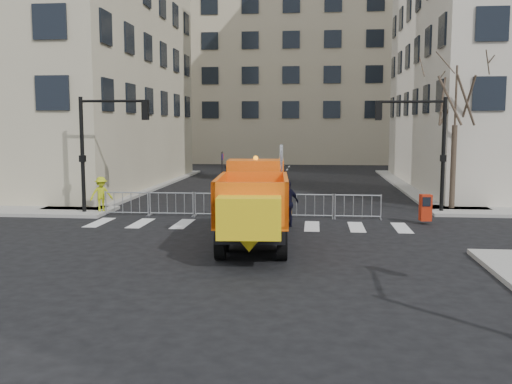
# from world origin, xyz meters

# --- Properties ---
(ground) EXTENTS (120.00, 120.00, 0.00)m
(ground) POSITION_xyz_m (0.00, 0.00, 0.00)
(ground) COLOR black
(ground) RESTS_ON ground
(sidewalk_back) EXTENTS (64.00, 5.00, 0.15)m
(sidewalk_back) POSITION_xyz_m (0.00, 8.50, 0.07)
(sidewalk_back) COLOR gray
(sidewalk_back) RESTS_ON ground
(building_far) EXTENTS (30.00, 18.00, 24.00)m
(building_far) POSITION_xyz_m (0.00, 52.00, 12.00)
(building_far) COLOR #BEB091
(building_far) RESTS_ON ground
(traffic_light_left) EXTENTS (0.18, 0.18, 5.40)m
(traffic_light_left) POSITION_xyz_m (-8.00, 7.50, 2.70)
(traffic_light_left) COLOR black
(traffic_light_left) RESTS_ON ground
(traffic_light_right) EXTENTS (0.18, 0.18, 5.40)m
(traffic_light_right) POSITION_xyz_m (8.50, 9.50, 2.70)
(traffic_light_right) COLOR black
(traffic_light_right) RESTS_ON ground
(crowd_barriers) EXTENTS (12.60, 0.60, 1.10)m
(crowd_barriers) POSITION_xyz_m (-0.75, 7.60, 0.55)
(crowd_barriers) COLOR #9EA0A5
(crowd_barriers) RESTS_ON ground
(street_tree) EXTENTS (3.00, 3.00, 7.50)m
(street_tree) POSITION_xyz_m (9.20, 10.50, 3.75)
(street_tree) COLOR #382B21
(street_tree) RESTS_ON ground
(plow_truck) EXTENTS (3.10, 8.94, 3.42)m
(plow_truck) POSITION_xyz_m (0.53, 1.53, 1.52)
(plow_truck) COLOR black
(plow_truck) RESTS_ON ground
(cop_a) EXTENTS (0.87, 0.75, 2.03)m
(cop_a) POSITION_xyz_m (-0.79, 7.00, 1.02)
(cop_a) COLOR black
(cop_a) RESTS_ON ground
(cop_b) EXTENTS (1.25, 1.17, 2.04)m
(cop_b) POSITION_xyz_m (0.49, 7.00, 1.02)
(cop_b) COLOR black
(cop_b) RESTS_ON ground
(cop_c) EXTENTS (1.14, 1.14, 1.94)m
(cop_c) POSITION_xyz_m (1.51, 5.27, 0.97)
(cop_c) COLOR black
(cop_c) RESTS_ON ground
(worker) EXTENTS (1.19, 1.06, 1.60)m
(worker) POSITION_xyz_m (-7.25, 7.71, 0.95)
(worker) COLOR #B3C116
(worker) RESTS_ON sidewalk_back
(newspaper_box) EXTENTS (0.50, 0.45, 1.10)m
(newspaper_box) POSITION_xyz_m (7.20, 6.50, 0.70)
(newspaper_box) COLOR #AB230D
(newspaper_box) RESTS_ON sidewalk_back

